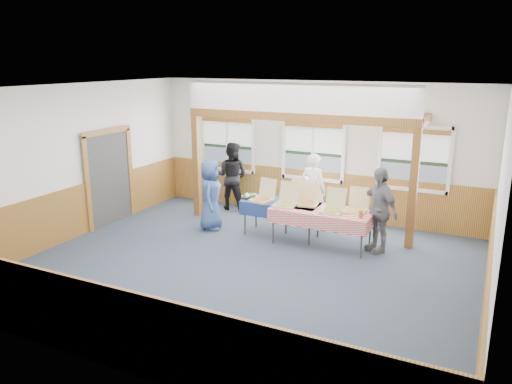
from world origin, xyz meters
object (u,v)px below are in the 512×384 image
(table_left, at_px, (281,205))
(person_grey, at_px, (379,210))
(table_right, at_px, (322,212))
(woman_white, at_px, (313,190))
(woman_black, at_px, (232,176))
(man_blue, at_px, (210,195))

(table_left, relative_size, person_grey, 1.04)
(table_right, height_order, woman_white, woman_white)
(woman_black, bearing_deg, person_grey, 156.34)
(woman_white, xyz_separation_m, person_grey, (1.68, -0.94, 0.01))
(woman_black, height_order, person_grey, woman_black)
(woman_black, bearing_deg, table_left, 139.70)
(woman_white, bearing_deg, table_left, 80.77)
(table_left, distance_m, person_grey, 2.04)
(table_right, bearing_deg, person_grey, 16.60)
(woman_black, bearing_deg, woman_white, 165.90)
(man_blue, bearing_deg, woman_black, -8.66)
(woman_black, height_order, man_blue, woman_black)
(table_left, xyz_separation_m, man_blue, (-1.60, -0.25, 0.09))
(woman_black, relative_size, man_blue, 1.09)
(woman_white, bearing_deg, person_grey, 161.26)
(table_left, relative_size, woman_black, 1.03)
(woman_white, bearing_deg, table_right, 128.09)
(table_right, distance_m, woman_black, 3.21)
(table_left, xyz_separation_m, table_right, (0.94, -0.15, 0.01))
(table_right, xyz_separation_m, woman_black, (-2.86, 1.46, 0.15))
(table_right, distance_m, man_blue, 2.54)
(woman_black, relative_size, person_grey, 1.01)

